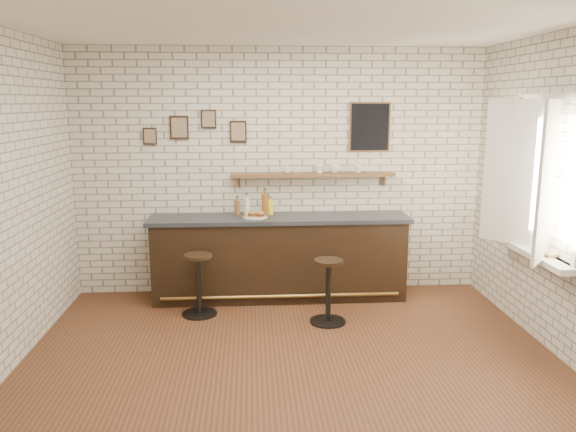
% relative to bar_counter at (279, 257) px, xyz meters
% --- Properties ---
extents(ground, '(5.00, 5.00, 0.00)m').
position_rel_bar_counter_xyz_m(ground, '(0.02, -1.70, -0.51)').
color(ground, brown).
rests_on(ground, ground).
extents(bar_counter, '(3.10, 0.65, 1.01)m').
position_rel_bar_counter_xyz_m(bar_counter, '(0.00, 0.00, 0.00)').
color(bar_counter, black).
rests_on(bar_counter, ground).
extents(sandwich_plate, '(0.28, 0.28, 0.01)m').
position_rel_bar_counter_xyz_m(sandwich_plate, '(-0.28, -0.06, 0.51)').
color(sandwich_plate, white).
rests_on(sandwich_plate, bar_counter).
extents(ciabatta_sandwich, '(0.21, 0.14, 0.07)m').
position_rel_bar_counter_xyz_m(ciabatta_sandwich, '(-0.28, -0.06, 0.55)').
color(ciabatta_sandwich, tan).
rests_on(ciabatta_sandwich, sandwich_plate).
extents(potato_chips, '(0.26, 0.20, 0.00)m').
position_rel_bar_counter_xyz_m(potato_chips, '(-0.30, -0.06, 0.52)').
color(potato_chips, '#EAA752').
rests_on(potato_chips, sandwich_plate).
extents(bitters_bottle_brown, '(0.07, 0.07, 0.23)m').
position_rel_bar_counter_xyz_m(bitters_bottle_brown, '(-0.50, 0.12, 0.60)').
color(bitters_bottle_brown, brown).
rests_on(bitters_bottle_brown, bar_counter).
extents(bitters_bottle_white, '(0.07, 0.07, 0.26)m').
position_rel_bar_counter_xyz_m(bitters_bottle_white, '(-0.39, 0.12, 0.61)').
color(bitters_bottle_white, silver).
rests_on(bitters_bottle_white, bar_counter).
extents(bitters_bottle_amber, '(0.08, 0.08, 0.32)m').
position_rel_bar_counter_xyz_m(bitters_bottle_amber, '(-0.17, 0.12, 0.63)').
color(bitters_bottle_amber, brown).
rests_on(bitters_bottle_amber, bar_counter).
extents(condiment_bottle_yellow, '(0.07, 0.07, 0.22)m').
position_rel_bar_counter_xyz_m(condiment_bottle_yellow, '(-0.10, 0.12, 0.59)').
color(condiment_bottle_yellow, yellow).
rests_on(condiment_bottle_yellow, bar_counter).
extents(bar_stool_left, '(0.39, 0.39, 0.70)m').
position_rel_bar_counter_xyz_m(bar_stool_left, '(-0.93, -0.52, -0.13)').
color(bar_stool_left, black).
rests_on(bar_stool_left, ground).
extents(bar_stool_right, '(0.39, 0.39, 0.71)m').
position_rel_bar_counter_xyz_m(bar_stool_right, '(0.48, -0.84, -0.13)').
color(bar_stool_right, black).
rests_on(bar_stool_right, ground).
extents(wall_shelf, '(2.00, 0.18, 0.18)m').
position_rel_bar_counter_xyz_m(wall_shelf, '(0.42, 0.20, 0.97)').
color(wall_shelf, brown).
rests_on(wall_shelf, ground).
extents(shelf_cup_a, '(0.12, 0.12, 0.09)m').
position_rel_bar_counter_xyz_m(shelf_cup_a, '(0.11, 0.20, 1.04)').
color(shelf_cup_a, white).
rests_on(shelf_cup_a, wall_shelf).
extents(shelf_cup_b, '(0.13, 0.13, 0.10)m').
position_rel_bar_counter_xyz_m(shelf_cup_b, '(0.50, 0.20, 1.04)').
color(shelf_cup_b, white).
rests_on(shelf_cup_b, wall_shelf).
extents(shelf_cup_c, '(0.17, 0.17, 0.10)m').
position_rel_bar_counter_xyz_m(shelf_cup_c, '(0.69, 0.20, 1.04)').
color(shelf_cup_c, white).
rests_on(shelf_cup_c, wall_shelf).
extents(shelf_cup_d, '(0.11, 0.11, 0.09)m').
position_rel_bar_counter_xyz_m(shelf_cup_d, '(0.98, 0.20, 1.04)').
color(shelf_cup_d, white).
rests_on(shelf_cup_d, wall_shelf).
extents(back_wall_decor, '(2.96, 0.02, 0.56)m').
position_rel_bar_counter_xyz_m(back_wall_decor, '(0.25, 0.28, 1.54)').
color(back_wall_decor, black).
rests_on(back_wall_decor, ground).
extents(window_sill, '(0.20, 1.35, 0.06)m').
position_rel_bar_counter_xyz_m(window_sill, '(2.42, -1.40, 0.39)').
color(window_sill, white).
rests_on(window_sill, ground).
extents(casement_window, '(0.40, 1.30, 1.56)m').
position_rel_bar_counter_xyz_m(casement_window, '(2.38, -1.40, 1.14)').
color(casement_window, white).
rests_on(casement_window, ground).
extents(book_lower, '(0.17, 0.22, 0.02)m').
position_rel_bar_counter_xyz_m(book_lower, '(2.40, -1.62, 0.43)').
color(book_lower, tan).
rests_on(book_lower, window_sill).
extents(book_upper, '(0.17, 0.23, 0.02)m').
position_rel_bar_counter_xyz_m(book_upper, '(2.40, -1.60, 0.45)').
color(book_upper, tan).
rests_on(book_upper, book_lower).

